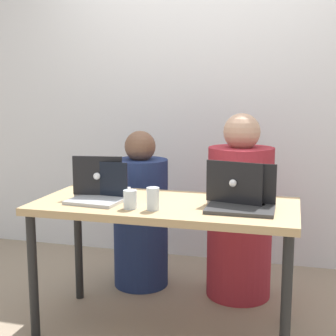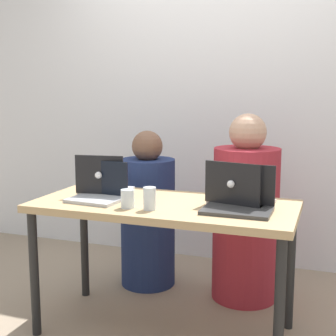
{
  "view_description": "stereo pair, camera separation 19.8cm",
  "coord_description": "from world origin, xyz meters",
  "px_view_note": "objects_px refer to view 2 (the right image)",
  "views": [
    {
      "loc": [
        0.66,
        -2.38,
        1.33
      ],
      "look_at": [
        0.0,
        0.06,
        0.93
      ],
      "focal_mm": 50.0,
      "sensor_mm": 36.0,
      "label": 1
    },
    {
      "loc": [
        0.85,
        -2.32,
        1.33
      ],
      "look_at": [
        0.0,
        0.06,
        0.93
      ],
      "focal_mm": 50.0,
      "sensor_mm": 36.0,
      "label": 2
    }
  ],
  "objects_px": {
    "water_glass_center": "(150,200)",
    "person_on_right": "(246,218)",
    "laptop_back_right": "(238,195)",
    "laptop_back_left": "(104,185)",
    "laptop_front_right": "(239,201)",
    "laptop_front_left": "(99,192)",
    "person_on_left": "(148,217)",
    "water_glass_left": "(128,200)"
  },
  "relations": [
    {
      "from": "water_glass_center",
      "to": "person_on_right",
      "type": "bearing_deg",
      "value": 65.28
    },
    {
      "from": "laptop_back_right",
      "to": "laptop_back_left",
      "type": "xyz_separation_m",
      "value": [
        -0.8,
        0.0,
        0.0
      ]
    },
    {
      "from": "laptop_front_right",
      "to": "laptop_back_left",
      "type": "distance_m",
      "value": 0.83
    },
    {
      "from": "laptop_front_left",
      "to": "water_glass_center",
      "type": "bearing_deg",
      "value": -12.42
    },
    {
      "from": "person_on_right",
      "to": "water_glass_center",
      "type": "bearing_deg",
      "value": 54.21
    },
    {
      "from": "person_on_right",
      "to": "laptop_front_right",
      "type": "bearing_deg",
      "value": 85.63
    },
    {
      "from": "laptop_back_left",
      "to": "water_glass_center",
      "type": "height_order",
      "value": "laptop_back_left"
    },
    {
      "from": "laptop_front_left",
      "to": "water_glass_center",
      "type": "height_order",
      "value": "laptop_front_left"
    },
    {
      "from": "laptop_front_right",
      "to": "person_on_right",
      "type": "bearing_deg",
      "value": 96.56
    },
    {
      "from": "laptop_back_left",
      "to": "person_on_left",
      "type": "bearing_deg",
      "value": -106.08
    },
    {
      "from": "person_on_left",
      "to": "laptop_back_left",
      "type": "distance_m",
      "value": 0.61
    },
    {
      "from": "water_glass_center",
      "to": "water_glass_left",
      "type": "relative_size",
      "value": 1.21
    },
    {
      "from": "laptop_front_left",
      "to": "laptop_back_right",
      "type": "distance_m",
      "value": 0.76
    },
    {
      "from": "laptop_front_right",
      "to": "laptop_back_left",
      "type": "height_order",
      "value": "laptop_back_left"
    },
    {
      "from": "person_on_left",
      "to": "laptop_front_right",
      "type": "height_order",
      "value": "person_on_left"
    },
    {
      "from": "laptop_back_right",
      "to": "laptop_front_left",
      "type": "bearing_deg",
      "value": 24.13
    },
    {
      "from": "person_on_left",
      "to": "water_glass_left",
      "type": "distance_m",
      "value": 0.86
    },
    {
      "from": "person_on_left",
      "to": "laptop_front_left",
      "type": "distance_m",
      "value": 0.73
    },
    {
      "from": "person_on_left",
      "to": "laptop_front_right",
      "type": "relative_size",
      "value": 3.17
    },
    {
      "from": "laptop_front_right",
      "to": "water_glass_center",
      "type": "distance_m",
      "value": 0.45
    },
    {
      "from": "laptop_front_left",
      "to": "laptop_back_left",
      "type": "distance_m",
      "value": 0.16
    },
    {
      "from": "person_on_right",
      "to": "water_glass_center",
      "type": "relative_size",
      "value": 10.35
    },
    {
      "from": "water_glass_center",
      "to": "water_glass_left",
      "type": "height_order",
      "value": "water_glass_center"
    },
    {
      "from": "person_on_left",
      "to": "laptop_front_right",
      "type": "bearing_deg",
      "value": 141.53
    },
    {
      "from": "laptop_front_left",
      "to": "person_on_right",
      "type": "bearing_deg",
      "value": 48.54
    },
    {
      "from": "person_on_left",
      "to": "water_glass_center",
      "type": "xyz_separation_m",
      "value": [
        0.33,
        -0.77,
        0.32
      ]
    },
    {
      "from": "water_glass_left",
      "to": "laptop_front_right",
      "type": "bearing_deg",
      "value": 14.12
    },
    {
      "from": "person_on_left",
      "to": "laptop_front_left",
      "type": "bearing_deg",
      "value": 89.78
    },
    {
      "from": "laptop_front_right",
      "to": "laptop_front_left",
      "type": "bearing_deg",
      "value": -178.22
    },
    {
      "from": "person_on_right",
      "to": "laptop_back_left",
      "type": "relative_size",
      "value": 3.81
    },
    {
      "from": "water_glass_left",
      "to": "person_on_right",
      "type": "bearing_deg",
      "value": 58.36
    },
    {
      "from": "laptop_back_left",
      "to": "water_glass_left",
      "type": "relative_size",
      "value": 3.29
    },
    {
      "from": "person_on_right",
      "to": "person_on_left",
      "type": "bearing_deg",
      "value": -11.07
    },
    {
      "from": "water_glass_left",
      "to": "laptop_back_left",
      "type": "bearing_deg",
      "value": 136.05
    },
    {
      "from": "laptop_back_right",
      "to": "laptop_back_left",
      "type": "relative_size",
      "value": 1.12
    },
    {
      "from": "laptop_back_right",
      "to": "person_on_left",
      "type": "bearing_deg",
      "value": -22.12
    },
    {
      "from": "person_on_right",
      "to": "water_glass_center",
      "type": "height_order",
      "value": "person_on_right"
    },
    {
      "from": "water_glass_center",
      "to": "water_glass_left",
      "type": "distance_m",
      "value": 0.12
    },
    {
      "from": "laptop_back_right",
      "to": "water_glass_left",
      "type": "relative_size",
      "value": 3.67
    },
    {
      "from": "laptop_front_left",
      "to": "water_glass_center",
      "type": "distance_m",
      "value": 0.36
    },
    {
      "from": "laptop_front_right",
      "to": "laptop_back_right",
      "type": "bearing_deg",
      "value": 102.55
    },
    {
      "from": "laptop_back_left",
      "to": "laptop_front_right",
      "type": "bearing_deg",
      "value": 162.89
    }
  ]
}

